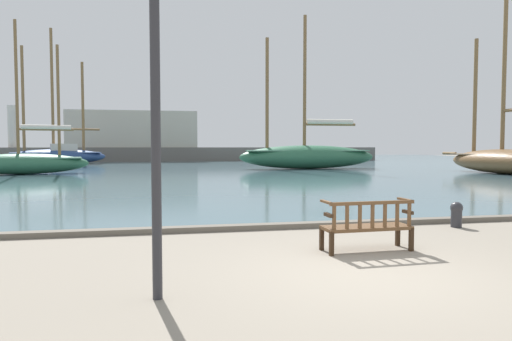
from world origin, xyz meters
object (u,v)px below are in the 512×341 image
(sailboat_distant_harbor, at_px, (57,153))
(park_bench, at_px, (367,225))
(mooring_bollard, at_px, (456,213))
(lamp_post, at_px, (155,84))
(sailboat_far_starboard, at_px, (504,157))
(sailboat_outer_starboard, at_px, (22,161))
(sailboat_nearest_starboard, at_px, (308,155))

(sailboat_distant_harbor, bearing_deg, park_bench, -70.89)
(mooring_bollard, bearing_deg, lamp_post, -151.02)
(park_bench, distance_m, sailboat_far_starboard, 25.90)
(sailboat_distant_harbor, distance_m, sailboat_far_starboard, 38.96)
(sailboat_outer_starboard, bearing_deg, sailboat_distant_harbor, 95.25)
(sailboat_nearest_starboard, height_order, sailboat_far_starboard, sailboat_far_starboard)
(park_bench, relative_size, sailboat_far_starboard, 0.12)
(mooring_bollard, bearing_deg, park_bench, -149.09)
(mooring_bollard, bearing_deg, sailboat_distant_harbor, 113.90)
(park_bench, xyz_separation_m, sailboat_distant_harbor, (-13.99, 40.36, 0.74))
(sailboat_distant_harbor, relative_size, sailboat_nearest_starboard, 1.09)
(sailboat_outer_starboard, height_order, mooring_bollard, sailboat_outer_starboard)
(sailboat_nearest_starboard, xyz_separation_m, mooring_bollard, (-4.60, -25.59, -0.87))
(lamp_post, bearing_deg, sailboat_outer_starboard, 108.88)
(park_bench, distance_m, mooring_bollard, 3.59)
(lamp_post, bearing_deg, park_bench, 27.29)
(sailboat_nearest_starboard, bearing_deg, lamp_post, -111.11)
(sailboat_nearest_starboard, bearing_deg, park_bench, -105.63)
(sailboat_outer_starboard, height_order, lamp_post, sailboat_outer_starboard)
(sailboat_distant_harbor, relative_size, sailboat_far_starboard, 1.02)
(sailboat_distant_harbor, height_order, sailboat_outer_starboard, sailboat_distant_harbor)
(sailboat_distant_harbor, height_order, lamp_post, sailboat_distant_harbor)
(sailboat_outer_starboard, bearing_deg, sailboat_nearest_starboard, 9.79)
(lamp_post, bearing_deg, mooring_bollard, 28.98)
(sailboat_distant_harbor, bearing_deg, sailboat_far_starboard, -34.29)
(sailboat_outer_starboard, xyz_separation_m, mooring_bollard, (15.56, -22.12, -0.62))
(sailboat_nearest_starboard, xyz_separation_m, lamp_post, (-11.32, -29.32, 1.43))
(sailboat_distant_harbor, height_order, sailboat_far_starboard, sailboat_distant_harbor)
(sailboat_distant_harbor, xyz_separation_m, sailboat_outer_starboard, (1.51, -16.40, -0.26))
(sailboat_far_starboard, height_order, mooring_bollard, sailboat_far_starboard)
(park_bench, bearing_deg, lamp_post, -152.71)
(park_bench, xyz_separation_m, sailboat_outer_starboard, (-12.48, 23.96, 0.47))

